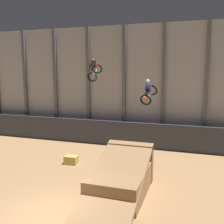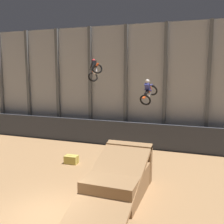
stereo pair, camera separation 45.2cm
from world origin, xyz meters
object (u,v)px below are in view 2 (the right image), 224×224
rider_bike_right_air (148,92)px  rider_bike_left_air (95,70)px  dirt_ramp (119,178)px  hay_bale_trackside (71,160)px

rider_bike_right_air → rider_bike_left_air: bearing=178.7°
dirt_ramp → rider_bike_right_air: rider_bike_right_air is taller
rider_bike_left_air → rider_bike_right_air: rider_bike_left_air is taller
dirt_ramp → rider_bike_right_air: 5.87m
dirt_ramp → hay_bale_trackside: size_ratio=6.70×
hay_bale_trackside → dirt_ramp: bearing=-34.3°
dirt_ramp → rider_bike_left_air: rider_bike_left_air is taller
dirt_ramp → rider_bike_right_air: size_ratio=3.27×
rider_bike_right_air → hay_bale_trackside: rider_bike_right_air is taller
rider_bike_left_air → rider_bike_right_air: size_ratio=0.94×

